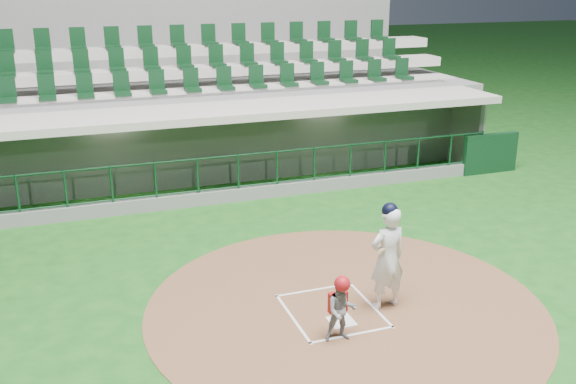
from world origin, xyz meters
The scene contains 8 objects.
ground centered at (0.00, 0.00, 0.00)m, with size 120.00×120.00×0.00m, color #154C15.
dirt_circle centered at (0.30, -0.20, 0.01)m, with size 7.20×7.20×0.01m, color brown.
home_plate centered at (0.00, -0.70, 0.02)m, with size 0.43×0.43×0.02m, color white.
batter_box_chalk centered at (0.00, -0.30, 0.02)m, with size 1.55×1.80×0.01m.
dugout_structure centered at (0.11, 7.81, 0.96)m, with size 16.40×3.70×3.00m.
seating_deck centered at (0.00, 10.91, 1.42)m, with size 17.00×6.72×5.15m.
batter centered at (0.96, -0.45, 1.00)m, with size 0.91×0.91×1.98m.
catcher centered at (-0.24, -1.19, 0.58)m, with size 0.58×0.49×1.14m.
Camera 1 is at (-4.12, -9.57, 5.69)m, focal length 40.00 mm.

